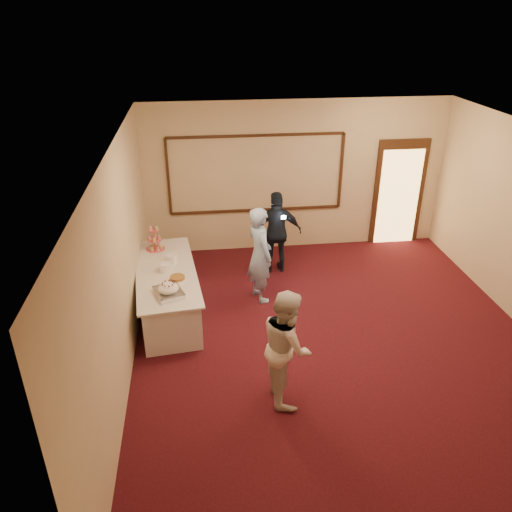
{
  "coord_description": "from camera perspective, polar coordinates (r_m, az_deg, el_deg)",
  "views": [
    {
      "loc": [
        -1.95,
        -5.85,
        4.56
      ],
      "look_at": [
        -1.13,
        0.84,
        1.15
      ],
      "focal_mm": 35.0,
      "sensor_mm": 36.0,
      "label": 1
    }
  ],
  "objects": [
    {
      "name": "cupcake_stand",
      "position": [
        8.73,
        -11.5,
        1.78
      ],
      "size": [
        0.32,
        0.32,
        0.47
      ],
      "color": "#D14E55",
      "rests_on": "buffet_table"
    },
    {
      "name": "pavlova_tray",
      "position": [
        7.37,
        -9.96,
        -3.83
      ],
      "size": [
        0.49,
        0.55,
        0.19
      ],
      "color": "#B1B3B8",
      "rests_on": "buffet_table"
    },
    {
      "name": "room_walls",
      "position": [
        6.67,
        10.61,
        4.01
      ],
      "size": [
        6.04,
        7.04,
        3.02
      ],
      "color": "beige",
      "rests_on": "floor"
    },
    {
      "name": "tart",
      "position": [
        7.77,
        -8.96,
        -2.5
      ],
      "size": [
        0.26,
        0.26,
        0.05
      ],
      "color": "white",
      "rests_on": "buffet_table"
    },
    {
      "name": "plate_stack_b",
      "position": [
        8.25,
        -9.68,
        -0.3
      ],
      "size": [
        0.19,
        0.19,
        0.16
      ],
      "color": "white",
      "rests_on": "buffet_table"
    },
    {
      "name": "man",
      "position": [
        8.29,
        0.43,
        0.16
      ],
      "size": [
        0.58,
        0.71,
        1.68
      ],
      "primitive_type": "imported",
      "rotation": [
        0.0,
        0.0,
        1.9
      ],
      "color": "#90B3E1",
      "rests_on": "floor"
    },
    {
      "name": "camera_flash",
      "position": [
        8.83,
        3.17,
        4.44
      ],
      "size": [
        0.07,
        0.04,
        0.05
      ],
      "primitive_type": "cube",
      "rotation": [
        0.0,
        0.0,
        0.06
      ],
      "color": "white",
      "rests_on": "guest"
    },
    {
      "name": "plate_stack_a",
      "position": [
        8.01,
        -10.38,
        -1.3
      ],
      "size": [
        0.17,
        0.17,
        0.14
      ],
      "color": "white",
      "rests_on": "buffet_table"
    },
    {
      "name": "wall_molding",
      "position": [
        9.84,
        0.03,
        9.35
      ],
      "size": [
        3.45,
        0.04,
        1.55
      ],
      "color": "black",
      "rests_on": "room_walls"
    },
    {
      "name": "buffet_table",
      "position": [
        8.25,
        -10.07,
        -4.01
      ],
      "size": [
        1.19,
        2.51,
        0.77
      ],
      "color": "silver",
      "rests_on": "floor"
    },
    {
      "name": "floor",
      "position": [
        7.67,
        9.33,
        -10.06
      ],
      "size": [
        7.0,
        7.0,
        0.0
      ],
      "primitive_type": "plane",
      "color": "black",
      "rests_on": "ground"
    },
    {
      "name": "woman",
      "position": [
        6.29,
        3.55,
        -10.21
      ],
      "size": [
        0.61,
        0.77,
        1.55
      ],
      "primitive_type": "imported",
      "rotation": [
        0.0,
        0.0,
        1.61
      ],
      "color": "silver",
      "rests_on": "floor"
    },
    {
      "name": "doorway",
      "position": [
        10.75,
        15.97,
        6.9
      ],
      "size": [
        1.05,
        0.07,
        2.2
      ],
      "color": "black",
      "rests_on": "floor"
    },
    {
      "name": "guest",
      "position": [
        9.23,
        2.41,
        2.7
      ],
      "size": [
        0.93,
        0.4,
        1.57
      ],
      "primitive_type": "imported",
      "rotation": [
        0.0,
        0.0,
        3.16
      ],
      "color": "black",
      "rests_on": "floor"
    }
  ]
}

